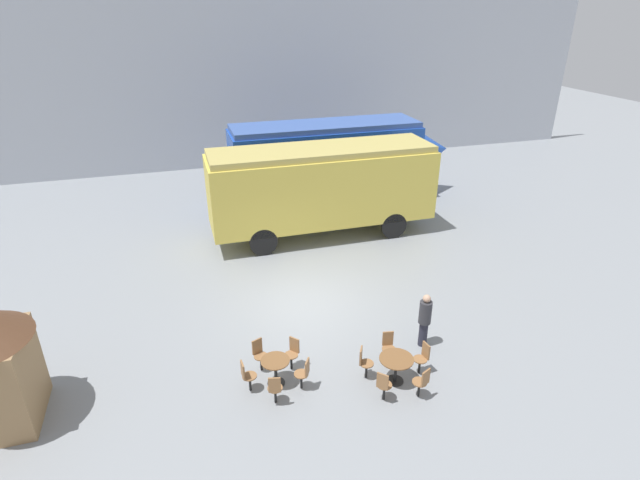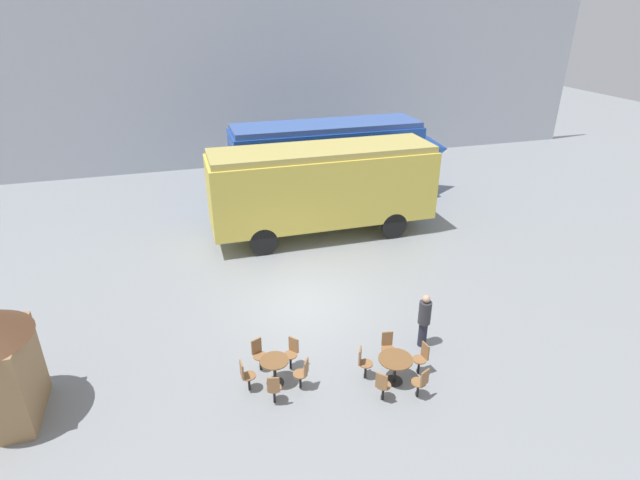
% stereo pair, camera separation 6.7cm
% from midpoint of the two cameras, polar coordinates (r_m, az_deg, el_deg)
% --- Properties ---
extents(ground_plane, '(80.00, 80.00, 0.00)m').
position_cam_midpoint_polar(ground_plane, '(16.00, -2.00, -7.04)').
color(ground_plane, gray).
extents(backdrop_wall, '(44.00, 0.15, 9.00)m').
position_cam_midpoint_polar(backdrop_wall, '(28.99, -10.34, 16.97)').
color(backdrop_wall, '#B2B7C1').
rests_on(backdrop_wall, ground_plane).
extents(streamlined_locomotive, '(10.62, 2.52, 3.72)m').
position_cam_midpoint_polar(streamlined_locomotive, '(23.57, 2.34, 9.60)').
color(streamlined_locomotive, blue).
rests_on(streamlined_locomotive, ground_plane).
extents(passenger_coach_vintage, '(8.81, 2.54, 3.62)m').
position_cam_midpoint_polar(passenger_coach_vintage, '(19.72, 0.13, 6.35)').
color(passenger_coach_vintage, '#E0C64C').
rests_on(passenger_coach_vintage, ground_plane).
extents(cafe_table_near, '(0.72, 0.72, 0.72)m').
position_cam_midpoint_polar(cafe_table_near, '(12.68, -5.27, -14.20)').
color(cafe_table_near, black).
rests_on(cafe_table_near, ground_plane).
extents(cafe_table_mid, '(0.85, 0.85, 0.71)m').
position_cam_midpoint_polar(cafe_table_mid, '(12.81, 8.55, -13.77)').
color(cafe_table_mid, black).
rests_on(cafe_table_mid, ground_plane).
extents(cafe_chair_0, '(0.36, 0.38, 0.87)m').
position_cam_midpoint_polar(cafe_chair_0, '(12.14, -5.34, -16.46)').
color(cafe_chair_0, black).
rests_on(cafe_chair_0, ground_plane).
extents(cafe_chair_1, '(0.40, 0.39, 0.87)m').
position_cam_midpoint_polar(cafe_chair_1, '(12.51, -1.99, -14.85)').
color(cafe_chair_1, black).
rests_on(cafe_chair_1, ground_plane).
extents(cafe_chair_2, '(0.41, 0.40, 0.87)m').
position_cam_midpoint_polar(cafe_chair_2, '(13.14, -3.29, -12.58)').
color(cafe_chair_2, black).
rests_on(cafe_chair_2, ground_plane).
extents(cafe_chair_3, '(0.38, 0.40, 0.87)m').
position_cam_midpoint_polar(cafe_chair_3, '(13.17, -7.12, -12.64)').
color(cafe_chair_3, black).
rests_on(cafe_chair_3, ground_plane).
extents(cafe_chair_4, '(0.36, 0.36, 0.87)m').
position_cam_midpoint_polar(cafe_chair_4, '(12.57, -8.56, -14.95)').
color(cafe_chair_4, black).
rests_on(cafe_chair_4, ground_plane).
extents(cafe_chair_5, '(0.39, 0.40, 0.87)m').
position_cam_midpoint_polar(cafe_chair_5, '(12.49, 11.46, -15.53)').
color(cafe_chair_5, black).
rests_on(cafe_chair_5, ground_plane).
extents(cafe_chair_6, '(0.37, 0.36, 0.87)m').
position_cam_midpoint_polar(cafe_chair_6, '(13.22, 11.52, -12.88)').
color(cafe_chair_6, black).
rests_on(cafe_chair_6, ground_plane).
extents(cafe_chair_7, '(0.36, 0.38, 0.87)m').
position_cam_midpoint_polar(cafe_chair_7, '(13.44, 7.66, -11.80)').
color(cafe_chair_7, black).
rests_on(cafe_chair_7, ground_plane).
extents(cafe_chair_8, '(0.40, 0.39, 0.87)m').
position_cam_midpoint_polar(cafe_chair_8, '(12.87, 4.89, -13.59)').
color(cafe_chair_8, black).
rests_on(cafe_chair_8, ground_plane).
extents(cafe_chair_9, '(0.40, 0.40, 0.87)m').
position_cam_midpoint_polar(cafe_chair_9, '(12.26, 7.11, -16.05)').
color(cafe_chair_9, black).
rests_on(cafe_chair_9, ground_plane).
extents(visitor_person, '(0.34, 0.34, 1.61)m').
position_cam_midpoint_polar(visitor_person, '(13.95, 11.74, -8.77)').
color(visitor_person, '#262633').
rests_on(visitor_person, ground_plane).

